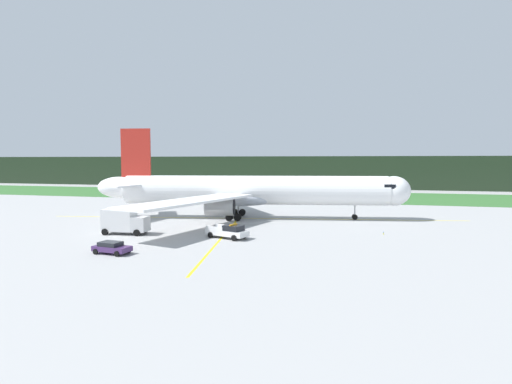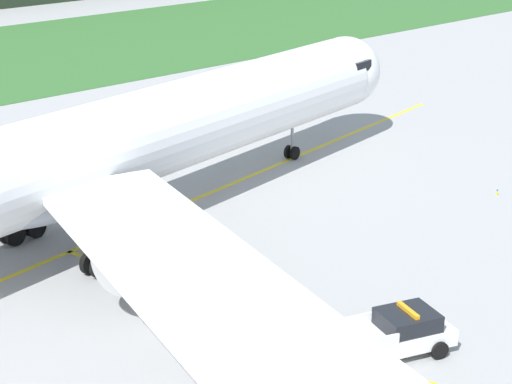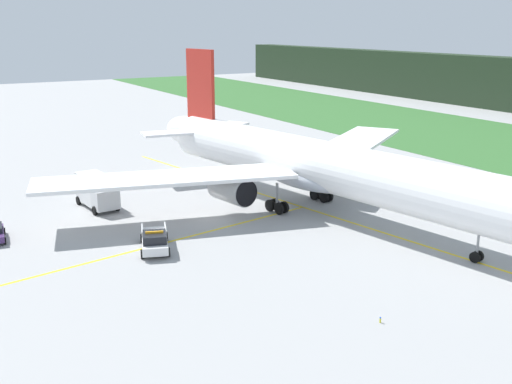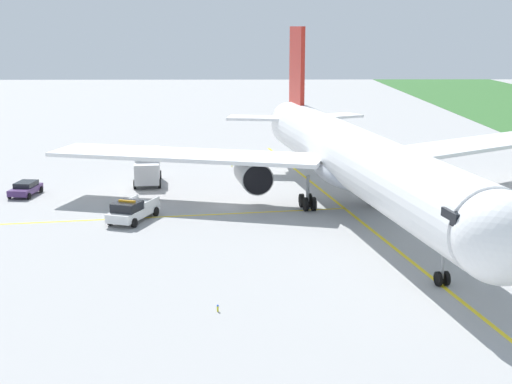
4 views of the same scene
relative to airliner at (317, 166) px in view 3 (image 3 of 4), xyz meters
name	(u,v)px [view 3 (image 3 of 4)]	position (x,y,z in m)	size (l,w,h in m)	color
ground	(220,219)	(-2.63, -9.64, -4.76)	(320.00, 320.00, 0.00)	#9C9C9C
taxiway_centerline_main	(322,213)	(0.92, 0.16, -4.75)	(71.87, 0.30, 0.01)	yellow
taxiway_centerline_spur	(152,246)	(1.25, -18.14, -4.75)	(36.37, 0.30, 0.01)	yellow
airliner	(317,166)	(0.00, 0.00, 0.00)	(54.06, 50.71, 15.57)	white
ops_pickup_truck	(155,240)	(2.23, -18.23, -3.85)	(6.02, 3.85, 1.94)	silver
catering_truck	(96,191)	(-12.50, -18.88, -2.97)	(6.32, 3.20, 3.57)	silver
taxiway_edge_light_east	(380,320)	(21.74, -10.53, -4.54)	(0.12, 0.12, 0.41)	yellow
taxiway_edge_light_west	(144,177)	(-21.36, -10.53, -4.49)	(0.12, 0.12, 0.49)	yellow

